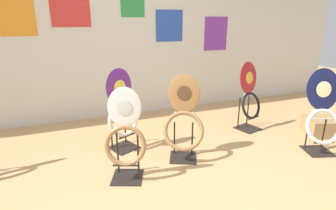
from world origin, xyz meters
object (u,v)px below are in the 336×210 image
(toilet_seat_display_crimson_swirl, at_px, (249,96))
(toilet_seat_display_navy_moon, at_px, (323,117))
(toilet_seat_display_white_plain, at_px, (125,140))
(toilet_seat_display_woodgrain, at_px, (184,122))
(toilet_seat_display_purple_note, at_px, (122,114))
(storage_box, at_px, (325,126))

(toilet_seat_display_crimson_swirl, bearing_deg, toilet_seat_display_navy_moon, -68.23)
(toilet_seat_display_white_plain, bearing_deg, toilet_seat_display_navy_moon, -6.64)
(toilet_seat_display_navy_moon, bearing_deg, toilet_seat_display_white_plain, 173.36)
(toilet_seat_display_white_plain, height_order, toilet_seat_display_woodgrain, toilet_seat_display_woodgrain)
(toilet_seat_display_crimson_swirl, bearing_deg, toilet_seat_display_purple_note, 178.95)
(toilet_seat_display_white_plain, xyz_separation_m, toilet_seat_display_purple_note, (0.10, 0.62, 0.03))
(toilet_seat_display_purple_note, bearing_deg, storage_box, -12.32)
(toilet_seat_display_purple_note, xyz_separation_m, toilet_seat_display_crimson_swirl, (1.70, -0.03, 0.03))
(toilet_seat_display_purple_note, height_order, storage_box, toilet_seat_display_purple_note)
(toilet_seat_display_white_plain, relative_size, toilet_seat_display_woodgrain, 0.99)
(toilet_seat_display_woodgrain, height_order, toilet_seat_display_crimson_swirl, toilet_seat_display_crimson_swirl)
(storage_box, bearing_deg, toilet_seat_display_white_plain, -178.62)
(toilet_seat_display_purple_note, height_order, toilet_seat_display_woodgrain, toilet_seat_display_purple_note)
(toilet_seat_display_purple_note, bearing_deg, toilet_seat_display_white_plain, -99.41)
(toilet_seat_display_purple_note, distance_m, storage_box, 2.62)
(toilet_seat_display_crimson_swirl, bearing_deg, storage_box, -32.09)
(toilet_seat_display_white_plain, distance_m, toilet_seat_display_crimson_swirl, 1.90)
(toilet_seat_display_purple_note, relative_size, toilet_seat_display_navy_moon, 1.00)
(toilet_seat_display_crimson_swirl, xyz_separation_m, toilet_seat_display_navy_moon, (0.33, -0.84, -0.05))
(toilet_seat_display_white_plain, distance_m, toilet_seat_display_purple_note, 0.63)
(toilet_seat_display_woodgrain, height_order, storage_box, toilet_seat_display_woodgrain)
(toilet_seat_display_crimson_swirl, height_order, toilet_seat_display_navy_moon, toilet_seat_display_navy_moon)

